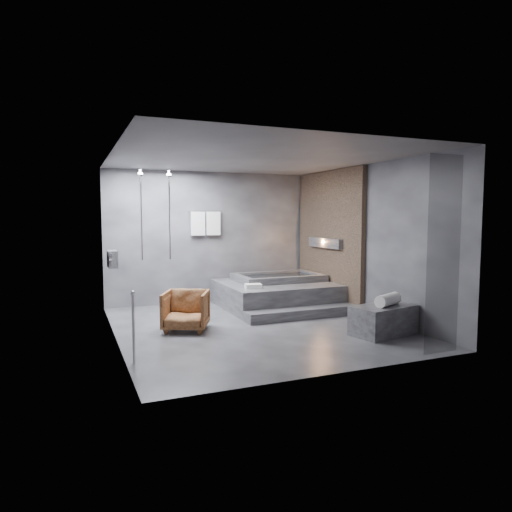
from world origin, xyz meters
name	(u,v)px	position (x,y,z in m)	size (l,w,h in m)	color
room	(271,223)	(0.40, 0.24, 1.73)	(5.00, 5.04, 2.82)	#2A2A2D
tub_deck	(276,294)	(1.05, 1.45, 0.25)	(2.20, 2.00, 0.50)	#2F2F32
tub_step	(303,313)	(1.05, 0.27, 0.09)	(2.20, 0.36, 0.18)	#2F2F32
concrete_bench	(384,320)	(1.67, -1.24, 0.23)	(1.02, 0.56, 0.46)	#2D2D2F
driftwood_chair	(186,310)	(-1.14, 0.21, 0.33)	(0.69, 0.71, 0.65)	#472511
rolled_towel	(388,300)	(1.72, -1.28, 0.55)	(0.19, 0.19, 0.53)	white
deck_towel	(253,286)	(0.33, 0.90, 0.54)	(0.30, 0.22, 0.08)	silver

